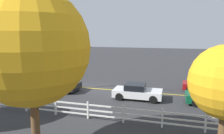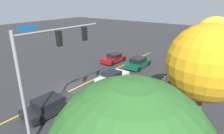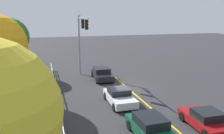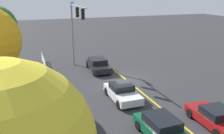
{
  "view_description": "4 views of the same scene",
  "coord_description": "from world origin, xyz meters",
  "px_view_note": "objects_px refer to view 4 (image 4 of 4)",
  "views": [
    {
      "loc": [
        -6.98,
        19.46,
        5.56
      ],
      "look_at": [
        -1.93,
        1.96,
        2.61
      ],
      "focal_mm": 34.06,
      "sensor_mm": 36.0,
      "label": 1
    },
    {
      "loc": [
        11.69,
        13.83,
        8.83
      ],
      "look_at": [
        -3.42,
        2.65,
        2.11
      ],
      "focal_mm": 30.65,
      "sensor_mm": 36.0,
      "label": 2
    },
    {
      "loc": [
        -22.15,
        8.02,
        7.38
      ],
      "look_at": [
        -2.99,
        2.45,
        2.95
      ],
      "focal_mm": 37.84,
      "sensor_mm": 36.0,
      "label": 3
    },
    {
      "loc": [
        -20.92,
        9.21,
        8.38
      ],
      "look_at": [
        -3.01,
        2.59,
        2.46
      ],
      "focal_mm": 38.92,
      "sensor_mm": 36.0,
      "label": 4
    }
  ],
  "objects_px": {
    "car_0": "(122,92)",
    "car_1": "(163,129)",
    "tree_1": "(14,97)",
    "car_2": "(215,117)",
    "car_3": "(98,65)"
  },
  "relations": [
    {
      "from": "car_0",
      "to": "car_2",
      "type": "bearing_deg",
      "value": 34.76
    },
    {
      "from": "car_2",
      "to": "tree_1",
      "type": "height_order",
      "value": "tree_1"
    },
    {
      "from": "car_1",
      "to": "tree_1",
      "type": "bearing_deg",
      "value": -98.95
    },
    {
      "from": "car_1",
      "to": "tree_1",
      "type": "height_order",
      "value": "tree_1"
    },
    {
      "from": "car_0",
      "to": "car_1",
      "type": "xyz_separation_m",
      "value": [
        -6.04,
        -0.07,
        0.05
      ]
    },
    {
      "from": "tree_1",
      "to": "car_1",
      "type": "bearing_deg",
      "value": -97.6
    },
    {
      "from": "car_1",
      "to": "tree_1",
      "type": "distance_m",
      "value": 8.42
    },
    {
      "from": "car_2",
      "to": "car_1",
      "type": "bearing_deg",
      "value": 95.03
    },
    {
      "from": "car_1",
      "to": "car_3",
      "type": "distance_m",
      "value": 14.01
    },
    {
      "from": "car_1",
      "to": "car_2",
      "type": "relative_size",
      "value": 1.11
    },
    {
      "from": "car_2",
      "to": "car_3",
      "type": "relative_size",
      "value": 0.89
    },
    {
      "from": "car_2",
      "to": "tree_1",
      "type": "xyz_separation_m",
      "value": [
        0.85,
        11.86,
        2.9
      ]
    },
    {
      "from": "car_1",
      "to": "car_3",
      "type": "bearing_deg",
      "value": 177.1
    },
    {
      "from": "car_2",
      "to": "car_3",
      "type": "height_order",
      "value": "car_3"
    },
    {
      "from": "car_2",
      "to": "car_3",
      "type": "xyz_separation_m",
      "value": [
        13.8,
        3.63,
        0.04
      ]
    }
  ]
}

